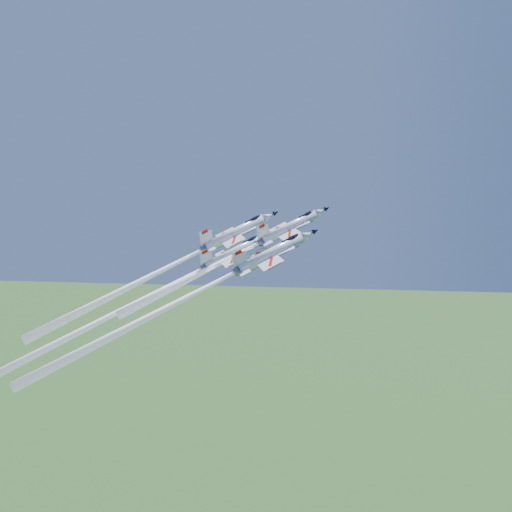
# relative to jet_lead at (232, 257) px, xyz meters

# --- Properties ---
(jet_lead) EXTENTS (30.80, 14.81, 26.97)m
(jet_lead) POSITION_rel_jet_lead_xyz_m (0.00, 0.00, 0.00)
(jet_lead) COLOR white
(jet_left) EXTENTS (37.94, 18.13, 34.21)m
(jet_left) POSITION_rel_jet_lead_xyz_m (-14.06, 4.20, -3.62)
(jet_left) COLOR white
(jet_right) EXTENTS (40.08, 19.05, 37.78)m
(jet_right) POSITION_rel_jet_lead_xyz_m (-7.85, -8.01, -6.24)
(jet_right) COLOR white
(jet_slot) EXTENTS (43.40, 20.39, 44.90)m
(jet_slot) POSITION_rel_jet_lead_xyz_m (-18.43, -5.54, -8.60)
(jet_slot) COLOR white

